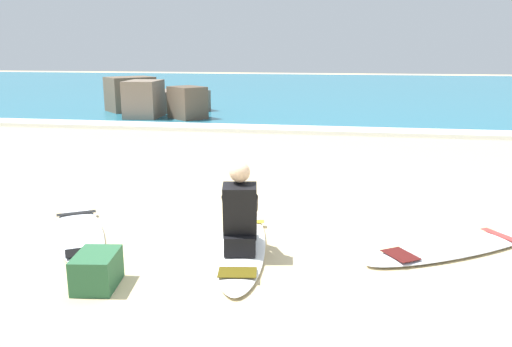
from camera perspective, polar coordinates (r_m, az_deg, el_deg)
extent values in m
plane|color=#CCB584|center=(5.75, -2.45, -8.08)|extent=(80.00, 80.00, 0.00)
cube|color=teal|center=(27.09, 7.32, 9.19)|extent=(80.00, 28.00, 0.10)
cube|color=white|center=(13.50, 4.74, 4.81)|extent=(80.00, 0.90, 0.11)
ellipsoid|color=white|center=(5.70, -1.59, -7.89)|extent=(0.87, 2.50, 0.07)
cube|color=gold|center=(6.33, -1.27, -5.28)|extent=(0.49, 0.17, 0.01)
cube|color=#4C400C|center=(4.97, -2.06, -10.81)|extent=(0.39, 0.29, 0.01)
cube|color=black|center=(5.36, -1.77, -7.74)|extent=(0.36, 0.31, 0.20)
cylinder|color=black|center=(5.48, -2.78, -5.56)|extent=(0.22, 0.43, 0.43)
cylinder|color=black|center=(5.68, -2.84, -5.17)|extent=(0.16, 0.28, 0.42)
cube|color=black|center=(5.82, -2.84, -6.76)|extent=(0.14, 0.23, 0.05)
cylinder|color=black|center=(5.47, -0.68, -5.57)|extent=(0.22, 0.43, 0.43)
cylinder|color=black|center=(5.68, -0.51, -5.17)|extent=(0.16, 0.28, 0.42)
cube|color=black|center=(5.81, -0.46, -6.77)|extent=(0.14, 0.23, 0.05)
cube|color=black|center=(5.28, -1.79, -4.04)|extent=(0.39, 0.35, 0.57)
sphere|color=beige|center=(5.20, -1.81, 0.16)|extent=(0.21, 0.21, 0.21)
cylinder|color=black|center=(5.42, -3.23, -3.30)|extent=(0.16, 0.41, 0.31)
cylinder|color=black|center=(5.41, -0.26, -3.30)|extent=(0.16, 0.41, 0.31)
ellipsoid|color=silver|center=(6.42, -18.85, -6.13)|extent=(1.64, 2.24, 0.07)
cube|color=black|center=(7.02, -19.18, -4.14)|extent=(0.46, 0.33, 0.01)
cube|color=black|center=(5.72, -18.46, -8.16)|extent=(0.44, 0.39, 0.01)
ellipsoid|color=silver|center=(6.05, 21.15, -7.55)|extent=(2.24, 1.74, 0.07)
cube|color=red|center=(6.51, 25.30, -6.12)|extent=(0.35, 0.45, 0.01)
cube|color=#4A1311|center=(5.55, 15.64, -8.60)|extent=(0.40, 0.44, 0.01)
cube|color=brown|center=(17.65, -13.66, 8.35)|extent=(1.76, 1.76, 1.20)
cube|color=#756656|center=(17.47, -8.42, 7.83)|extent=(2.14, 2.12, 0.78)
cube|color=#756656|center=(15.89, -12.24, 7.84)|extent=(1.02, 1.34, 1.19)
cube|color=brown|center=(15.41, -7.55, 7.56)|extent=(1.28, 1.26, 1.03)
cube|color=#285B38|center=(5.01, -17.12, -10.14)|extent=(0.42, 0.53, 0.32)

